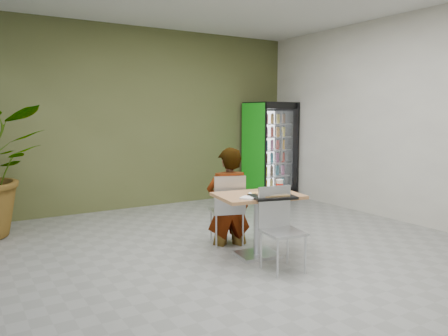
{
  "coord_description": "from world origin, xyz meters",
  "views": [
    {
      "loc": [
        -2.9,
        -3.94,
        1.68
      ],
      "look_at": [
        -0.03,
        0.73,
        1.0
      ],
      "focal_mm": 35.0,
      "sensor_mm": 36.0,
      "label": 1
    }
  ],
  "objects_px": {
    "chair_far": "(228,204)",
    "soda_cup": "(280,186)",
    "dining_table": "(258,212)",
    "cafeteria_tray": "(273,197)",
    "chair_near": "(279,221)",
    "seated_woman": "(229,208)",
    "beverage_fridge": "(270,150)"
  },
  "relations": [
    {
      "from": "soda_cup",
      "to": "seated_woman",
      "type": "bearing_deg",
      "value": 117.41
    },
    {
      "from": "seated_woman",
      "to": "cafeteria_tray",
      "type": "distance_m",
      "value": 0.92
    },
    {
      "from": "dining_table",
      "to": "chair_near",
      "type": "bearing_deg",
      "value": -95.68
    },
    {
      "from": "soda_cup",
      "to": "cafeteria_tray",
      "type": "height_order",
      "value": "soda_cup"
    },
    {
      "from": "cafeteria_tray",
      "to": "beverage_fridge",
      "type": "bearing_deg",
      "value": 52.84
    },
    {
      "from": "chair_near",
      "to": "soda_cup",
      "type": "distance_m",
      "value": 0.61
    },
    {
      "from": "dining_table",
      "to": "chair_far",
      "type": "relative_size",
      "value": 1.15
    },
    {
      "from": "dining_table",
      "to": "beverage_fridge",
      "type": "distance_m",
      "value": 3.83
    },
    {
      "from": "dining_table",
      "to": "cafeteria_tray",
      "type": "xyz_separation_m",
      "value": [
        -0.0,
        -0.28,
        0.23
      ]
    },
    {
      "from": "dining_table",
      "to": "cafeteria_tray",
      "type": "relative_size",
      "value": 2.21
    },
    {
      "from": "soda_cup",
      "to": "cafeteria_tray",
      "type": "relative_size",
      "value": 0.32
    },
    {
      "from": "chair_far",
      "to": "cafeteria_tray",
      "type": "bearing_deg",
      "value": 112.69
    },
    {
      "from": "dining_table",
      "to": "cafeteria_tray",
      "type": "bearing_deg",
      "value": -90.26
    },
    {
      "from": "cafeteria_tray",
      "to": "beverage_fridge",
      "type": "xyz_separation_m",
      "value": [
        2.43,
        3.21,
        0.19
      ]
    },
    {
      "from": "seated_woman",
      "to": "dining_table",
      "type": "bearing_deg",
      "value": 111.54
    },
    {
      "from": "chair_near",
      "to": "beverage_fridge",
      "type": "distance_m",
      "value": 4.21
    },
    {
      "from": "chair_near",
      "to": "soda_cup",
      "type": "height_order",
      "value": "soda_cup"
    },
    {
      "from": "beverage_fridge",
      "to": "cafeteria_tray",
      "type": "bearing_deg",
      "value": -134.2
    },
    {
      "from": "seated_woman",
      "to": "beverage_fridge",
      "type": "bearing_deg",
      "value": -118.01
    },
    {
      "from": "soda_cup",
      "to": "beverage_fridge",
      "type": "xyz_separation_m",
      "value": [
        2.14,
        2.96,
        0.13
      ]
    },
    {
      "from": "chair_far",
      "to": "soda_cup",
      "type": "relative_size",
      "value": 5.99
    },
    {
      "from": "chair_near",
      "to": "seated_woman",
      "type": "bearing_deg",
      "value": 96.26
    },
    {
      "from": "chair_far",
      "to": "chair_near",
      "type": "bearing_deg",
      "value": 109.56
    },
    {
      "from": "beverage_fridge",
      "to": "seated_woman",
      "type": "bearing_deg",
      "value": -143.59
    },
    {
      "from": "chair_near",
      "to": "seated_woman",
      "type": "relative_size",
      "value": 0.57
    },
    {
      "from": "beverage_fridge",
      "to": "dining_table",
      "type": "bearing_deg",
      "value": -136.71
    },
    {
      "from": "chair_near",
      "to": "seated_woman",
      "type": "distance_m",
      "value": 1.04
    },
    {
      "from": "dining_table",
      "to": "seated_woman",
      "type": "bearing_deg",
      "value": 93.0
    },
    {
      "from": "chair_far",
      "to": "beverage_fridge",
      "type": "xyz_separation_m",
      "value": [
        2.49,
        2.37,
        0.42
      ]
    },
    {
      "from": "chair_far",
      "to": "beverage_fridge",
      "type": "height_order",
      "value": "beverage_fridge"
    },
    {
      "from": "cafeteria_tray",
      "to": "beverage_fridge",
      "type": "relative_size",
      "value": 0.25
    },
    {
      "from": "chair_far",
      "to": "soda_cup",
      "type": "xyz_separation_m",
      "value": [
        0.36,
        -0.59,
        0.29
      ]
    }
  ]
}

